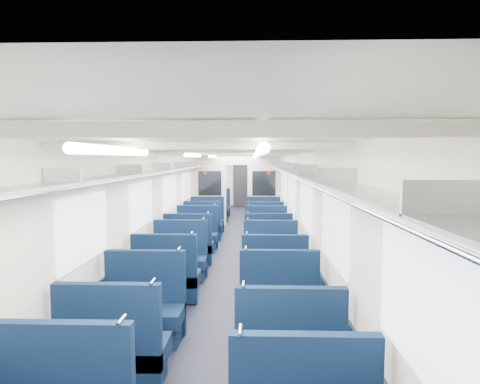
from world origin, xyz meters
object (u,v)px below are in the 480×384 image
at_px(seat_5, 289,360).
at_px(seat_22, 217,208).
at_px(seat_7, 280,312).
at_px(seat_16, 203,228).
at_px(seat_19, 263,222).
at_px(seat_6, 143,313).
at_px(seat_11, 271,261).
at_px(seat_15, 266,237).
at_px(bulkhead, 237,188).
at_px(seat_21, 262,212).
at_px(seat_12, 189,248).
at_px(seat_17, 265,228).
at_px(seat_10, 179,261).
at_px(seat_8, 166,279).
at_px(seat_13, 268,247).
at_px(end_door, 241,184).
at_px(seat_9, 274,281).
at_px(seat_4, 114,354).
at_px(seat_20, 214,212).
at_px(seat_18, 207,222).
at_px(seat_23, 261,208).
at_px(seat_14, 197,236).

relative_size(seat_5, seat_22, 1.00).
height_order(seat_7, seat_16, same).
bearing_deg(seat_19, seat_6, -103.46).
xyz_separation_m(seat_11, seat_15, (0.00, 2.20, 0.00)).
relative_size(bulkhead, seat_21, 2.53).
bearing_deg(seat_21, seat_12, -106.63).
relative_size(bulkhead, seat_12, 2.53).
relative_size(seat_5, seat_17, 1.00).
relative_size(seat_10, seat_15, 1.00).
relative_size(bulkhead, seat_8, 2.53).
bearing_deg(seat_13, seat_22, 104.23).
relative_size(end_door, seat_22, 1.80).
bearing_deg(seat_7, seat_10, 125.02).
bearing_deg(seat_17, seat_21, 90.00).
height_order(end_door, seat_6, end_door).
xyz_separation_m(end_door, seat_6, (-0.83, -13.83, -0.66)).
relative_size(end_door, seat_6, 1.80).
xyz_separation_m(seat_5, seat_9, (0.00, 2.40, 0.00)).
relative_size(seat_5, seat_7, 1.00).
relative_size(seat_15, seat_22, 1.00).
relative_size(seat_15, seat_17, 1.00).
height_order(seat_4, seat_15, same).
bearing_deg(seat_10, seat_11, 0.36).
height_order(seat_8, seat_19, same).
distance_m(seat_6, seat_17, 6.14).
bearing_deg(seat_17, seat_10, -115.55).
distance_m(seat_5, seat_7, 1.15).
height_order(seat_5, seat_22, same).
height_order(seat_16, seat_20, same).
distance_m(seat_5, seat_16, 7.21).
relative_size(seat_4, seat_19, 1.00).
xyz_separation_m(seat_18, seat_23, (1.66, 3.35, 0.00)).
height_order(seat_14, seat_16, same).
relative_size(seat_9, seat_21, 1.00).
xyz_separation_m(seat_7, seat_17, (0.00, 5.84, 0.00)).
distance_m(seat_9, seat_23, 8.93).
height_order(seat_7, seat_22, same).
distance_m(seat_13, seat_22, 6.75).
distance_m(bulkhead, seat_5, 9.39).
xyz_separation_m(seat_16, seat_22, (0.00, 4.24, 0.00)).
xyz_separation_m(seat_17, seat_20, (-1.66, 3.08, 0.00)).
relative_size(seat_7, seat_15, 1.00).
xyz_separation_m(bulkhead, seat_12, (-0.83, -4.71, -0.89)).
bearing_deg(seat_7, seat_21, 90.00).
height_order(seat_12, seat_14, same).
distance_m(seat_7, seat_11, 2.38).
relative_size(bulkhead, seat_18, 2.53).
height_order(bulkhead, seat_17, bulkhead).
xyz_separation_m(bulkhead, seat_10, (-0.83, -5.79, -0.89)).
height_order(seat_14, seat_17, same).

